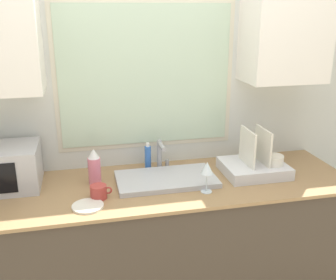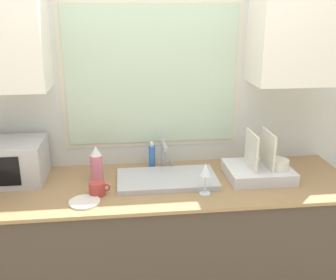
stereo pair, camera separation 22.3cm
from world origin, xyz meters
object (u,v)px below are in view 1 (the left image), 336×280
(microwave, at_px, (1,168))
(dish_rack, at_px, (255,165))
(mug_near_sink, at_px, (99,192))
(spray_bottle, at_px, (94,167))
(soap_bottle, at_px, (148,157))
(faucet, at_px, (161,153))
(wine_glass, at_px, (207,169))

(microwave, distance_m, dish_rack, 1.52)
(mug_near_sink, bearing_deg, spray_bottle, 93.13)
(soap_bottle, bearing_deg, mug_near_sink, -133.98)
(faucet, height_order, wine_glass, faucet)
(mug_near_sink, bearing_deg, wine_glass, -5.32)
(microwave, bearing_deg, soap_bottle, 5.40)
(dish_rack, height_order, spray_bottle, dish_rack)
(spray_bottle, xyz_separation_m, soap_bottle, (0.34, 0.15, -0.02))
(wine_glass, bearing_deg, spray_bottle, 157.34)
(dish_rack, bearing_deg, wine_glass, -154.28)
(soap_bottle, xyz_separation_m, mug_near_sink, (-0.33, -0.35, -0.04))
(dish_rack, xyz_separation_m, soap_bottle, (-0.65, 0.22, 0.03))
(dish_rack, xyz_separation_m, mug_near_sink, (-0.98, -0.13, -0.02))
(spray_bottle, bearing_deg, mug_near_sink, -86.87)
(soap_bottle, xyz_separation_m, wine_glass, (0.27, -0.40, 0.06))
(dish_rack, relative_size, wine_glass, 2.12)
(spray_bottle, bearing_deg, soap_bottle, 23.10)
(spray_bottle, xyz_separation_m, wine_glass, (0.61, -0.25, 0.03))
(soap_bottle, distance_m, wine_glass, 0.48)
(soap_bottle, bearing_deg, spray_bottle, -156.90)
(microwave, height_order, wine_glass, microwave)
(faucet, height_order, soap_bottle, faucet)
(spray_bottle, height_order, wine_glass, spray_bottle)
(faucet, distance_m, dish_rack, 0.60)
(mug_near_sink, bearing_deg, soap_bottle, 46.02)
(faucet, xyz_separation_m, dish_rack, (0.57, -0.18, -0.06))
(spray_bottle, bearing_deg, faucet, 14.56)
(soap_bottle, relative_size, mug_near_sink, 1.49)
(mug_near_sink, bearing_deg, faucet, 36.85)
(dish_rack, xyz_separation_m, wine_glass, (-0.38, -0.18, 0.08))
(microwave, bearing_deg, spray_bottle, -7.03)
(dish_rack, relative_size, mug_near_sink, 3.22)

